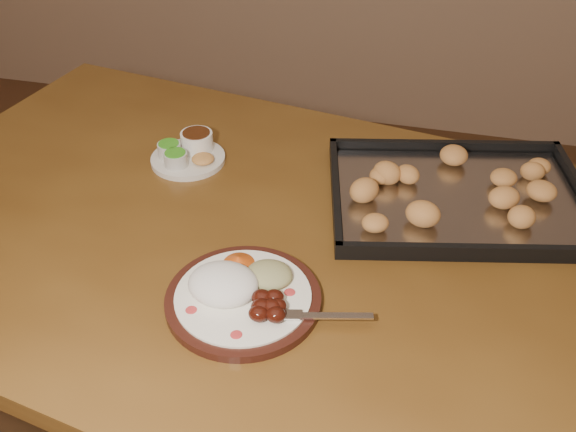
# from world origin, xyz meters

# --- Properties ---
(dining_table) EXTENTS (1.63, 1.14, 0.75)m
(dining_table) POSITION_xyz_m (0.29, 0.20, 0.65)
(dining_table) COLOR brown
(dining_table) RESTS_ON ground
(dinner_plate) EXTENTS (0.32, 0.24, 0.05)m
(dinner_plate) POSITION_xyz_m (0.29, 0.03, 0.77)
(dinner_plate) COLOR black
(dinner_plate) RESTS_ON dining_table
(condiment_saucer) EXTENTS (0.15, 0.15, 0.05)m
(condiment_saucer) POSITION_xyz_m (0.06, 0.39, 0.77)
(condiment_saucer) COLOR silver
(condiment_saucer) RESTS_ON dining_table
(baking_tray) EXTENTS (0.53, 0.44, 0.05)m
(baking_tray) POSITION_xyz_m (0.60, 0.37, 0.77)
(baking_tray) COLOR black
(baking_tray) RESTS_ON dining_table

